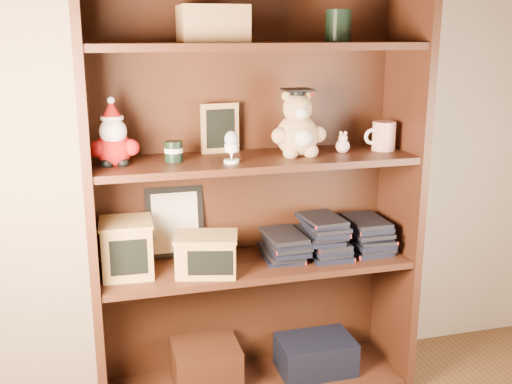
{
  "coord_description": "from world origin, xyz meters",
  "views": [
    {
      "loc": [
        -0.57,
        -0.73,
        1.38
      ],
      "look_at": [
        -0.02,
        1.3,
        0.82
      ],
      "focal_mm": 42.0,
      "sensor_mm": 36.0,
      "label": 1
    }
  ],
  "objects_px": {
    "grad_teddy_bear": "(298,130)",
    "treats_box": "(127,247)",
    "bookcase": "(252,199)",
    "teacher_mug": "(383,136)"
  },
  "relations": [
    {
      "from": "teacher_mug",
      "to": "treats_box",
      "type": "height_order",
      "value": "teacher_mug"
    },
    {
      "from": "bookcase",
      "to": "teacher_mug",
      "type": "distance_m",
      "value": 0.55
    },
    {
      "from": "grad_teddy_bear",
      "to": "treats_box",
      "type": "xyz_separation_m",
      "value": [
        -0.63,
        0.01,
        -0.39
      ]
    },
    {
      "from": "treats_box",
      "to": "grad_teddy_bear",
      "type": "bearing_deg",
      "value": -0.61
    },
    {
      "from": "grad_teddy_bear",
      "to": "teacher_mug",
      "type": "height_order",
      "value": "grad_teddy_bear"
    },
    {
      "from": "bookcase",
      "to": "grad_teddy_bear",
      "type": "height_order",
      "value": "bookcase"
    },
    {
      "from": "treats_box",
      "to": "teacher_mug",
      "type": "bearing_deg",
      "value": 0.05
    },
    {
      "from": "teacher_mug",
      "to": "treats_box",
      "type": "xyz_separation_m",
      "value": [
        -0.97,
        -0.0,
        -0.35
      ]
    },
    {
      "from": "grad_teddy_bear",
      "to": "teacher_mug",
      "type": "relative_size",
      "value": 2.01
    },
    {
      "from": "bookcase",
      "to": "teacher_mug",
      "type": "relative_size",
      "value": 13.0
    }
  ]
}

